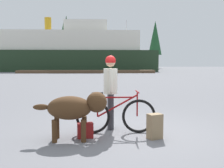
{
  "coord_description": "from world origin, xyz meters",
  "views": [
    {
      "loc": [
        -0.76,
        -5.54,
        1.56
      ],
      "look_at": [
        -0.39,
        1.72,
        0.94
      ],
      "focal_mm": 41.55,
      "sensor_mm": 36.0,
      "label": 1
    }
  ],
  "objects_px": {
    "bicycle": "(115,115)",
    "handbag_pannier": "(85,130)",
    "backpack": "(155,126)",
    "dog": "(75,108)",
    "ferry_boat": "(70,52)",
    "sailboat_moored": "(126,68)",
    "person_cyclist": "(111,85)"
  },
  "relations": [
    {
      "from": "ferry_boat",
      "to": "person_cyclist",
      "type": "bearing_deg",
      "value": -82.43
    },
    {
      "from": "dog",
      "to": "backpack",
      "type": "height_order",
      "value": "dog"
    },
    {
      "from": "person_cyclist",
      "to": "dog",
      "type": "height_order",
      "value": "person_cyclist"
    },
    {
      "from": "bicycle",
      "to": "ferry_boat",
      "type": "bearing_deg",
      "value": 97.62
    },
    {
      "from": "dog",
      "to": "handbag_pannier",
      "type": "relative_size",
      "value": 4.57
    },
    {
      "from": "handbag_pannier",
      "to": "sailboat_moored",
      "type": "relative_size",
      "value": 0.04
    },
    {
      "from": "ferry_boat",
      "to": "backpack",
      "type": "bearing_deg",
      "value": -81.38
    },
    {
      "from": "dog",
      "to": "handbag_pannier",
      "type": "xyz_separation_m",
      "value": [
        0.19,
        0.14,
        -0.5
      ]
    },
    {
      "from": "ferry_boat",
      "to": "sailboat_moored",
      "type": "relative_size",
      "value": 3.36
    },
    {
      "from": "backpack",
      "to": "ferry_boat",
      "type": "relative_size",
      "value": 0.02
    },
    {
      "from": "ferry_boat",
      "to": "sailboat_moored",
      "type": "height_order",
      "value": "ferry_boat"
    },
    {
      "from": "handbag_pannier",
      "to": "sailboat_moored",
      "type": "distance_m",
      "value": 39.18
    },
    {
      "from": "bicycle",
      "to": "dog",
      "type": "bearing_deg",
      "value": -151.67
    },
    {
      "from": "person_cyclist",
      "to": "dog",
      "type": "xyz_separation_m",
      "value": [
        -0.74,
        -0.86,
        -0.38
      ]
    },
    {
      "from": "person_cyclist",
      "to": "dog",
      "type": "bearing_deg",
      "value": -130.87
    },
    {
      "from": "person_cyclist",
      "to": "backpack",
      "type": "height_order",
      "value": "person_cyclist"
    },
    {
      "from": "backpack",
      "to": "sailboat_moored",
      "type": "distance_m",
      "value": 39.16
    },
    {
      "from": "bicycle",
      "to": "sailboat_moored",
      "type": "xyz_separation_m",
      "value": [
        4.33,
        38.56,
        0.09
      ]
    },
    {
      "from": "bicycle",
      "to": "ferry_boat",
      "type": "xyz_separation_m",
      "value": [
        -5.27,
        39.43,
        2.82
      ]
    },
    {
      "from": "bicycle",
      "to": "dog",
      "type": "relative_size",
      "value": 1.2
    },
    {
      "from": "handbag_pannier",
      "to": "ferry_boat",
      "type": "bearing_deg",
      "value": 96.64
    },
    {
      "from": "handbag_pannier",
      "to": "ferry_boat",
      "type": "xyz_separation_m",
      "value": [
        -4.63,
        39.73,
        3.06
      ]
    },
    {
      "from": "bicycle",
      "to": "backpack",
      "type": "height_order",
      "value": "bicycle"
    },
    {
      "from": "person_cyclist",
      "to": "dog",
      "type": "relative_size",
      "value": 1.17
    },
    {
      "from": "dog",
      "to": "backpack",
      "type": "distance_m",
      "value": 1.65
    },
    {
      "from": "dog",
      "to": "ferry_boat",
      "type": "distance_m",
      "value": 40.2
    },
    {
      "from": "dog",
      "to": "sailboat_moored",
      "type": "relative_size",
      "value": 0.17
    },
    {
      "from": "bicycle",
      "to": "handbag_pannier",
      "type": "distance_m",
      "value": 0.75
    },
    {
      "from": "dog",
      "to": "person_cyclist",
      "type": "bearing_deg",
      "value": 49.13
    },
    {
      "from": "ferry_boat",
      "to": "sailboat_moored",
      "type": "xyz_separation_m",
      "value": [
        9.6,
        -0.87,
        -2.73
      ]
    },
    {
      "from": "person_cyclist",
      "to": "handbag_pannier",
      "type": "bearing_deg",
      "value": -127.74
    },
    {
      "from": "backpack",
      "to": "bicycle",
      "type": "bearing_deg",
      "value": 150.39
    }
  ]
}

